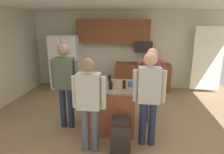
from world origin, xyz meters
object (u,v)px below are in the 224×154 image
object	(u,v)px
refrigerator	(66,62)
glass_pilsner	(124,84)
person_guest_left	(89,100)
mug_blue_stoneware	(130,84)
kitchen_island	(110,107)
glass_stout_tall	(93,86)
person_guest_by_door	(149,93)
trash_bin	(121,135)
microwave_over_range	(143,47)
person_guest_right	(151,81)
mug_ceramic_white	(110,84)
glass_dark_ale	(110,79)
person_host_foreground	(65,81)
glass_short_whisky	(111,85)

from	to	relation	value
refrigerator	glass_pilsner	xyz separation A→B (m)	(2.14, -2.74, 0.13)
person_guest_left	mug_blue_stoneware	world-z (taller)	person_guest_left
person_guest_left	mug_blue_stoneware	distance (m)	1.03
kitchen_island	glass_stout_tall	world-z (taller)	glass_stout_tall
person_guest_left	glass_stout_tall	size ratio (longest dim) A/B	12.50
kitchen_island	glass_pilsner	xyz separation A→B (m)	(0.29, -0.17, 0.55)
kitchen_island	person_guest_by_door	size ratio (longest dim) A/B	0.67
refrigerator	glass_stout_tall	distance (m)	3.27
trash_bin	microwave_over_range	bearing A→B (deg)	82.24
person_guest_right	mug_ceramic_white	distance (m)	0.94
person_guest_by_door	mug_blue_stoneware	distance (m)	0.59
glass_dark_ale	kitchen_island	bearing A→B (deg)	-79.45
person_guest_left	person_host_foreground	distance (m)	1.01
person_host_foreground	glass_short_whisky	xyz separation A→B (m)	(0.96, -0.18, -0.00)
microwave_over_range	glass_dark_ale	bearing A→B (deg)	-107.78
kitchen_island	glass_pilsner	distance (m)	0.64
glass_pilsner	kitchen_island	bearing A→B (deg)	150.29
person_guest_left	glass_short_whisky	xyz separation A→B (m)	(0.29, 0.57, 0.09)
person_host_foreground	glass_stout_tall	world-z (taller)	person_host_foreground
glass_dark_ale	person_guest_right	bearing A→B (deg)	8.46
glass_pilsner	glass_short_whisky	bearing A→B (deg)	-164.12
refrigerator	glass_stout_tall	xyz separation A→B (m)	(1.55, -2.88, 0.11)
microwave_over_range	person_guest_by_door	bearing A→B (deg)	-90.22
person_guest_by_door	glass_pilsner	xyz separation A→B (m)	(-0.45, 0.34, 0.04)
kitchen_island	glass_dark_ale	bearing A→B (deg)	100.55
glass_short_whisky	glass_pilsner	world-z (taller)	glass_short_whisky
person_guest_right	mug_ceramic_white	bearing A→B (deg)	6.24
person_guest_right	glass_pilsner	world-z (taller)	person_guest_right
person_guest_left	trash_bin	world-z (taller)	person_guest_left
person_guest_by_door	refrigerator	bearing A→B (deg)	-15.55
person_guest_left	person_host_foreground	size ratio (longest dim) A/B	0.92
microwave_over_range	trash_bin	world-z (taller)	microwave_over_range
person_host_foreground	kitchen_island	bearing A→B (deg)	-0.00
refrigerator	trash_bin	bearing A→B (deg)	-57.49
glass_short_whisky	mug_blue_stoneware	bearing A→B (deg)	30.29
glass_short_whisky	refrigerator	bearing A→B (deg)	123.91
kitchen_island	glass_short_whisky	xyz separation A→B (m)	(0.04, -0.24, 0.55)
person_guest_left	mug_ceramic_white	size ratio (longest dim) A/B	13.41
kitchen_island	glass_short_whisky	distance (m)	0.60
mug_ceramic_white	glass_stout_tall	distance (m)	0.37
microwave_over_range	glass_pilsner	xyz separation A→B (m)	(-0.46, -2.86, -0.41)
mug_blue_stoneware	person_host_foreground	bearing A→B (deg)	-178.41
person_host_foreground	refrigerator	bearing A→B (deg)	105.76
kitchen_island	trash_bin	xyz separation A→B (m)	(0.28, -0.77, -0.18)
microwave_over_range	person_guest_right	world-z (taller)	person_guest_right
refrigerator	kitchen_island	size ratio (longest dim) A/B	1.58
glass_short_whisky	trash_bin	world-z (taller)	glass_short_whisky
refrigerator	person_guest_by_door	size ratio (longest dim) A/B	1.06
person_guest_left	glass_dark_ale	size ratio (longest dim) A/B	10.84
kitchen_island	glass_short_whisky	world-z (taller)	glass_short_whisky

